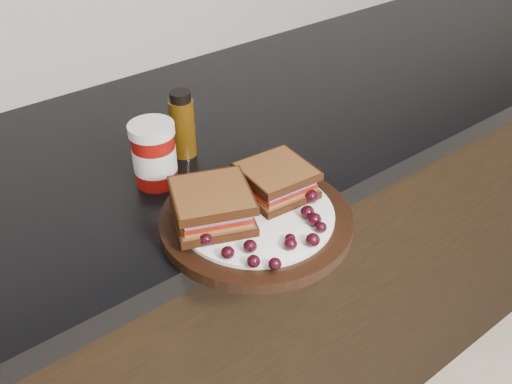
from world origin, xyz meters
The scene contains 30 objects.
base_cabinets centered at (0.00, 1.70, 0.43)m, with size 3.96×0.58×0.86m, color black.
countertop centered at (0.00, 1.70, 0.88)m, with size 3.98×0.60×0.04m, color black.
plate centered at (-0.06, 1.42, 0.91)m, with size 0.28×0.28×0.02m, color black.
sandwich_left centered at (-0.11, 1.44, 0.95)m, with size 0.11×0.11×0.05m, color brown, non-canonical shape.
sandwich_right centered at (0.00, 1.44, 0.95)m, with size 0.10×0.10×0.04m, color brown, non-canonical shape.
grape_0 centered at (-0.14, 1.36, 0.93)m, with size 0.02×0.02×0.02m, color black.
grape_1 centered at (-0.11, 1.36, 0.93)m, with size 0.02×0.02×0.02m, color black.
grape_2 centered at (-0.13, 1.33, 0.93)m, with size 0.02×0.02×0.02m, color black.
grape_3 centered at (-0.11, 1.31, 0.93)m, with size 0.02×0.02×0.02m, color black.
grape_4 centered at (-0.07, 1.33, 0.93)m, with size 0.02×0.02×0.02m, color black.
grape_5 centered at (-0.06, 1.34, 0.93)m, with size 0.02×0.02×0.01m, color black.
grape_6 centered at (-0.04, 1.31, 0.93)m, with size 0.02×0.02×0.02m, color black.
grape_7 centered at (-0.01, 1.33, 0.93)m, with size 0.02×0.02×0.02m, color black.
grape_8 centered at (-0.01, 1.35, 0.93)m, with size 0.02×0.02×0.02m, color black.
grape_9 centered at (-0.01, 1.36, 0.93)m, with size 0.02×0.02×0.02m, color black.
grape_10 centered at (0.02, 1.39, 0.93)m, with size 0.02×0.02×0.02m, color black.
grape_11 centered at (0.01, 1.40, 0.93)m, with size 0.02×0.02×0.02m, color black.
grape_12 centered at (0.03, 1.41, 0.93)m, with size 0.02×0.02×0.02m, color black.
grape_13 centered at (0.03, 1.46, 0.93)m, with size 0.02×0.02×0.02m, color black.
grape_14 centered at (0.01, 1.47, 0.93)m, with size 0.02×0.02×0.02m, color black.
grape_15 centered at (-0.10, 1.47, 0.93)m, with size 0.02×0.02×0.02m, color black.
grape_16 centered at (-0.12, 1.46, 0.93)m, with size 0.02×0.02×0.02m, color black.
grape_17 centered at (-0.13, 1.43, 0.93)m, with size 0.02×0.02×0.02m, color black.
grape_18 centered at (-0.14, 1.42, 0.93)m, with size 0.02×0.02×0.02m, color black.
grape_19 centered at (-0.15, 1.40, 0.93)m, with size 0.02×0.02×0.02m, color black.
grape_20 centered at (-0.10, 1.44, 0.93)m, with size 0.02×0.02×0.02m, color black.
grape_21 centered at (-0.10, 1.44, 0.93)m, with size 0.02×0.02×0.02m, color black.
grape_22 centered at (-0.12, 1.41, 0.93)m, with size 0.02×0.02×0.02m, color black.
condiment_jar centered at (-0.11, 1.60, 0.95)m, with size 0.07×0.07×0.11m, color maroon.
oil_bottle centered at (-0.03, 1.65, 0.96)m, with size 0.04×0.04×0.12m, color #472B07.
Camera 1 is at (-0.45, 0.91, 1.43)m, focal length 40.00 mm.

